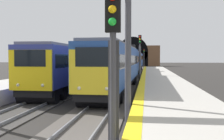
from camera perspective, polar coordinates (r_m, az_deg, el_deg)
name	(u,v)px	position (r m, az deg, el deg)	size (l,w,h in m)	color
platform_right_edge_strip	(131,139)	(7.29, 4.02, -13.90)	(112.00, 0.50, 0.01)	yellow
train_main_approaching	(130,62)	(43.72, 3.65, 1.70)	(57.84, 3.26, 5.08)	#264C99
train_adjacent_platform	(104,62)	(46.28, -1.60, 1.70)	(59.31, 2.97, 4.07)	navy
railway_signal_near	(113,65)	(6.91, 0.21, 1.13)	(0.39, 0.38, 4.74)	#38383D
railway_signal_mid	(140,54)	(33.37, 5.76, 3.25)	(0.39, 0.38, 5.75)	#4C4C54
railway_signal_far	(144,56)	(81.62, 6.61, 2.80)	(0.39, 0.38, 5.61)	#38383D
overhead_signal_gantry	(40,8)	(13.40, -14.65, 12.20)	(0.70, 8.39, 7.08)	#3F3F47
tunnel_portal	(133,56)	(99.27, 4.37, 2.94)	(3.10, 18.85, 10.56)	brown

